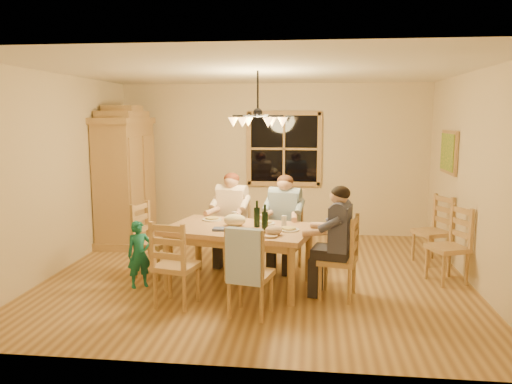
# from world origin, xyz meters

# --- Properties ---
(floor) EXTENTS (5.50, 5.50, 0.00)m
(floor) POSITION_xyz_m (0.00, 0.00, 0.00)
(floor) COLOR olive
(floor) RESTS_ON ground
(ceiling) EXTENTS (5.50, 5.00, 0.02)m
(ceiling) POSITION_xyz_m (0.00, 0.00, 2.70)
(ceiling) COLOR white
(ceiling) RESTS_ON wall_back
(wall_back) EXTENTS (5.50, 0.02, 2.70)m
(wall_back) POSITION_xyz_m (0.00, 2.50, 1.35)
(wall_back) COLOR beige
(wall_back) RESTS_ON floor
(wall_left) EXTENTS (0.02, 5.00, 2.70)m
(wall_left) POSITION_xyz_m (-2.75, 0.00, 1.35)
(wall_left) COLOR beige
(wall_left) RESTS_ON floor
(wall_right) EXTENTS (0.02, 5.00, 2.70)m
(wall_right) POSITION_xyz_m (2.75, 0.00, 1.35)
(wall_right) COLOR beige
(wall_right) RESTS_ON floor
(window) EXTENTS (1.30, 0.06, 1.30)m
(window) POSITION_xyz_m (0.20, 2.47, 1.55)
(window) COLOR black
(window) RESTS_ON wall_back
(painting) EXTENTS (0.06, 0.78, 0.64)m
(painting) POSITION_xyz_m (2.71, 1.20, 1.60)
(painting) COLOR #A67947
(painting) RESTS_ON wall_right
(chandelier) EXTENTS (0.77, 0.68, 0.71)m
(chandelier) POSITION_xyz_m (-0.00, 0.00, 2.08)
(chandelier) COLOR black
(chandelier) RESTS_ON ceiling
(armoire) EXTENTS (0.66, 1.40, 2.30)m
(armoire) POSITION_xyz_m (-2.42, 1.60, 1.06)
(armoire) COLOR #A67947
(armoire) RESTS_ON floor
(dining_table) EXTENTS (1.97, 1.44, 0.76)m
(dining_table) POSITION_xyz_m (-0.18, -0.44, 0.66)
(dining_table) COLOR #A6754A
(dining_table) RESTS_ON floor
(chair_far_left) EXTENTS (0.52, 0.51, 0.99)m
(chair_far_left) POSITION_xyz_m (-0.43, 0.47, 0.30)
(chair_far_left) COLOR #9E7345
(chair_far_left) RESTS_ON floor
(chair_far_right) EXTENTS (0.52, 0.51, 0.99)m
(chair_far_right) POSITION_xyz_m (0.34, 0.30, 0.30)
(chair_far_right) COLOR #9E7345
(chair_far_right) RESTS_ON floor
(chair_near_left) EXTENTS (0.52, 0.51, 0.99)m
(chair_near_left) POSITION_xyz_m (-0.79, -1.16, 0.30)
(chair_near_left) COLOR #9E7345
(chair_near_left) RESTS_ON floor
(chair_near_right) EXTENTS (0.52, 0.51, 0.99)m
(chair_near_right) POSITION_xyz_m (0.07, -1.36, 0.30)
(chair_near_right) COLOR #9E7345
(chair_near_right) RESTS_ON floor
(chair_end_left) EXTENTS (0.51, 0.52, 0.99)m
(chair_end_left) POSITION_xyz_m (-1.38, -0.17, 0.30)
(chair_end_left) COLOR #9E7345
(chair_end_left) RESTS_ON floor
(chair_end_right) EXTENTS (0.51, 0.52, 0.99)m
(chair_end_right) POSITION_xyz_m (1.02, -0.71, 0.30)
(chair_end_right) COLOR #9E7345
(chair_end_right) RESTS_ON floor
(adult_woman) EXTENTS (0.46, 0.49, 0.87)m
(adult_woman) POSITION_xyz_m (-0.43, 0.47, 0.84)
(adult_woman) COLOR #F8DAC0
(adult_woman) RESTS_ON floor
(adult_plaid_man) EXTENTS (0.46, 0.49, 0.87)m
(adult_plaid_man) POSITION_xyz_m (0.34, 0.30, 0.84)
(adult_plaid_man) COLOR #2E577F
(adult_plaid_man) RESTS_ON floor
(adult_slate_man) EXTENTS (0.49, 0.46, 0.87)m
(adult_slate_man) POSITION_xyz_m (1.02, -0.71, 0.84)
(adult_slate_man) COLOR #3C4061
(adult_slate_man) RESTS_ON floor
(towel) EXTENTS (0.39, 0.18, 0.58)m
(towel) POSITION_xyz_m (0.03, -1.54, 0.70)
(towel) COLOR #9FB4D7
(towel) RESTS_ON chair_near_right
(wine_bottle_a) EXTENTS (0.08, 0.08, 0.33)m
(wine_bottle_a) POSITION_xyz_m (0.03, -0.41, 0.93)
(wine_bottle_a) COLOR black
(wine_bottle_a) RESTS_ON dining_table
(wine_bottle_b) EXTENTS (0.08, 0.08, 0.33)m
(wine_bottle_b) POSITION_xyz_m (0.16, -0.67, 0.93)
(wine_bottle_b) COLOR black
(wine_bottle_b) RESTS_ON dining_table
(plate_woman) EXTENTS (0.26, 0.26, 0.02)m
(plate_woman) POSITION_xyz_m (-0.60, -0.07, 0.77)
(plate_woman) COLOR white
(plate_woman) RESTS_ON dining_table
(plate_plaid) EXTENTS (0.26, 0.26, 0.02)m
(plate_plaid) POSITION_xyz_m (0.12, -0.23, 0.77)
(plate_plaid) COLOR white
(plate_plaid) RESTS_ON dining_table
(plate_slate) EXTENTS (0.26, 0.26, 0.02)m
(plate_slate) POSITION_xyz_m (0.44, -0.56, 0.77)
(plate_slate) COLOR white
(plate_slate) RESTS_ON dining_table
(wine_glass_a) EXTENTS (0.06, 0.06, 0.14)m
(wine_glass_a) POSITION_xyz_m (-0.29, -0.17, 0.83)
(wine_glass_a) COLOR silver
(wine_glass_a) RESTS_ON dining_table
(wine_glass_b) EXTENTS (0.06, 0.06, 0.14)m
(wine_glass_b) POSITION_xyz_m (0.37, -0.36, 0.83)
(wine_glass_b) COLOR silver
(wine_glass_b) RESTS_ON dining_table
(cap) EXTENTS (0.20, 0.20, 0.11)m
(cap) POSITION_xyz_m (0.28, -0.81, 0.82)
(cap) COLOR tan
(cap) RESTS_ON dining_table
(napkin) EXTENTS (0.21, 0.18, 0.03)m
(napkin) POSITION_xyz_m (-0.38, -0.65, 0.78)
(napkin) COLOR #454F80
(napkin) RESTS_ON dining_table
(cloth_bundle) EXTENTS (0.28, 0.22, 0.15)m
(cloth_bundle) POSITION_xyz_m (-0.25, -0.40, 0.84)
(cloth_bundle) COLOR beige
(cloth_bundle) RESTS_ON dining_table
(child) EXTENTS (0.37, 0.34, 0.84)m
(child) POSITION_xyz_m (-1.42, -0.62, 0.42)
(child) COLOR #197160
(child) RESTS_ON floor
(chair_spare_front) EXTENTS (0.55, 0.56, 0.99)m
(chair_spare_front) POSITION_xyz_m (2.45, -0.00, 0.30)
(chair_spare_front) COLOR #9E7345
(chair_spare_front) RESTS_ON floor
(chair_spare_back) EXTENTS (0.57, 0.58, 0.99)m
(chair_spare_back) POSITION_xyz_m (2.45, 0.87, 0.30)
(chair_spare_back) COLOR #9E7345
(chair_spare_back) RESTS_ON floor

